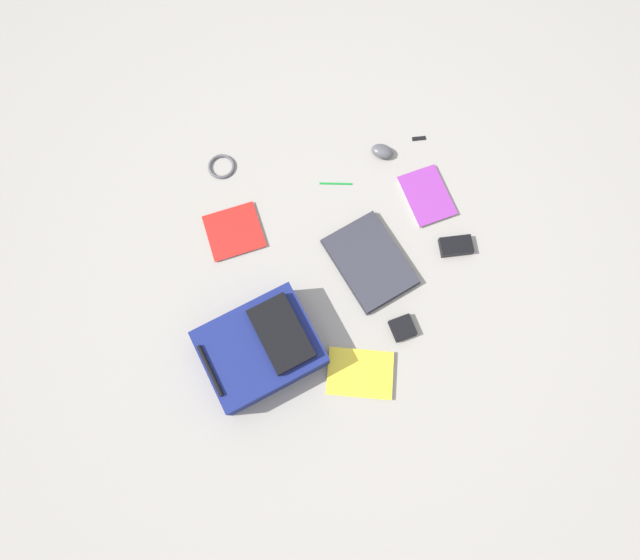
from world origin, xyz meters
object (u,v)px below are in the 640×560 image
Objects in this scene: book_comic at (234,232)px; book_blue at (427,196)px; pen_black at (336,183)px; usb_stick at (419,138)px; power_brick at (456,246)px; cable_coil at (222,166)px; earbud_pouch at (403,328)px; book_red at (360,373)px; backpack at (262,348)px; laptop at (370,261)px; computer_mouse at (382,151)px.

book_blue reaches higher than book_comic.
pen_black is at bearing 70.17° from book_blue.
pen_black reaches higher than usb_stick.
power_brick is at bearing -131.28° from pen_black.
cable_coil is at bearing 70.05° from book_blue.
book_comic is at bearing 48.18° from earbud_pouch.
book_blue reaches higher than pen_black.
pen_black is (0.14, -0.46, -0.00)m from book_comic.
book_red is at bearing -149.71° from book_comic.
pen_black is (0.80, -0.07, -0.00)m from book_red.
cable_coil reaches higher than pen_black.
backpack is 1.16× the size of laptop.
pen_black is (0.37, 0.07, -0.01)m from laptop.
book_blue is 2.86× the size of computer_mouse.
backpack is 3.58× the size of pen_black.
book_comic is at bearing 30.29° from book_red.
usb_stick is at bearing -72.04° from book_comic.
cable_coil is 1.02m from earbud_pouch.
book_red is (-0.16, -0.35, -0.06)m from backpack.
book_red reaches higher than cable_coil.
earbud_pouch is at bearing -144.28° from cable_coil.
cable_coil is at bearing -64.74° from computer_mouse.
computer_mouse is at bearing -40.68° from backpack.
cable_coil is 1.33× the size of earbud_pouch.
power_brick reaches higher than book_blue.
book_comic is 0.47m from pen_black.
pen_black is at bearing -110.04° from cable_coil.
cable_coil is 1.95× the size of usb_stick.
computer_mouse is 1.08× the size of earbud_pouch.
power_brick is at bearing -166.05° from book_blue.
backpack is 0.82m from cable_coil.
laptop is 0.30m from earbud_pouch.
backpack is at bearing 119.42° from laptop.
power_brick is (-0.47, -0.20, -0.01)m from computer_mouse.
pen_black is (-0.10, 0.22, -0.02)m from computer_mouse.
usb_stick is (0.94, -0.47, -0.01)m from book_red.
backpack is 0.55m from earbud_pouch.
earbud_pouch is 1.47× the size of usb_stick.
laptop is 1.46× the size of book_red.
book_red is 1.05m from cable_coil.
laptop is 0.61m from usb_stick.
computer_mouse reaches higher than laptop.
book_red is at bearing 162.85° from laptop.
book_blue is at bearing -51.34° from laptop.
book_comic is 1.79× the size of pen_black.
cable_coil is 0.89× the size of power_brick.
book_blue is (0.51, -0.78, -0.07)m from backpack.
book_blue is 3.08× the size of earbud_pouch.
cable_coil is at bearing 44.42° from laptop.
backpack reaches higher than book_comic.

